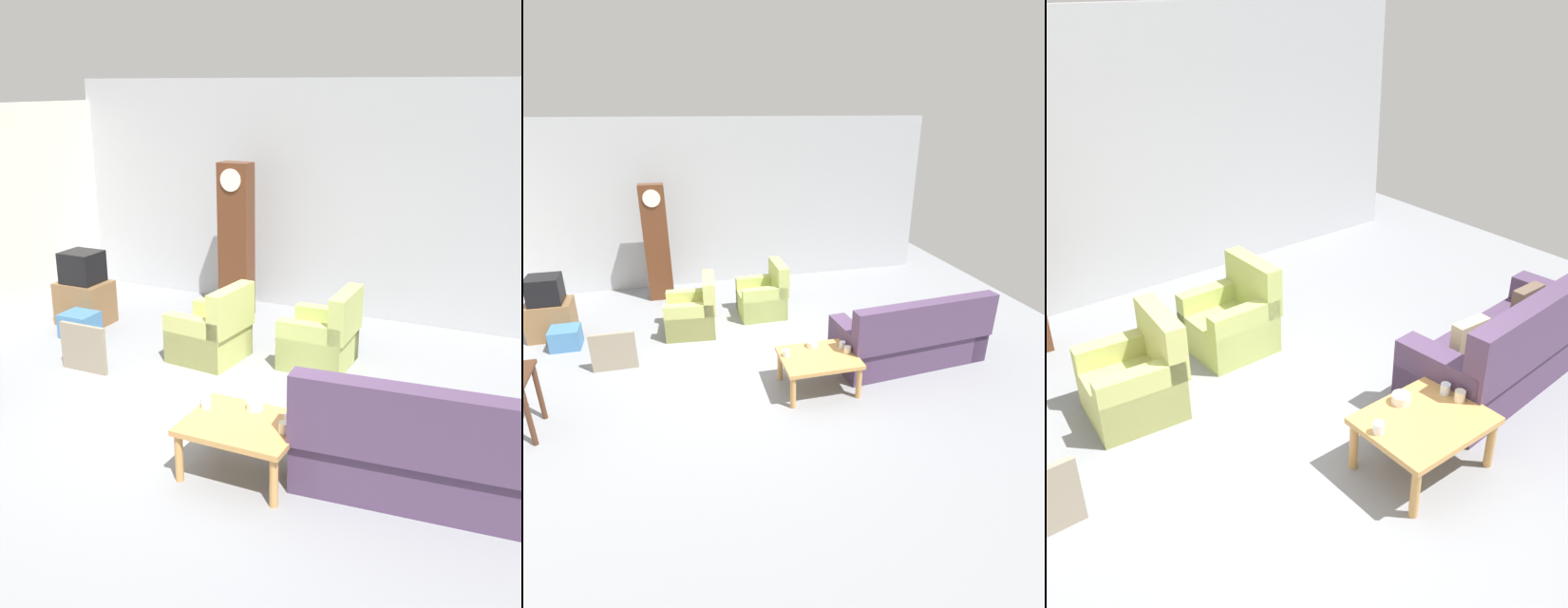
{
  "view_description": "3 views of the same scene",
  "coord_description": "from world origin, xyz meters",
  "views": [
    {
      "loc": [
        2.83,
        -5.15,
        3.11
      ],
      "look_at": [
        0.02,
        0.89,
        0.92
      ],
      "focal_mm": 39.52,
      "sensor_mm": 36.0,
      "label": 1
    },
    {
      "loc": [
        -1.04,
        -5.48,
        3.35
      ],
      "look_at": [
        0.48,
        0.43,
        0.7
      ],
      "focal_mm": 26.82,
      "sensor_mm": 36.0,
      "label": 2
    },
    {
      "loc": [
        -2.44,
        -3.22,
        3.48
      ],
      "look_at": [
        0.53,
        0.57,
        0.93
      ],
      "focal_mm": 37.35,
      "sensor_mm": 36.0,
      "label": 3
    }
  ],
  "objects": [
    {
      "name": "garage_door_wall",
      "position": [
        0.0,
        3.6,
        1.6
      ],
      "size": [
        8.4,
        0.16,
        3.2
      ],
      "primitive_type": "cube",
      "color": "#ADAFB5",
      "rests_on": "ground_plane"
    },
    {
      "name": "coffee_table_wood",
      "position": [
        0.63,
        -0.76,
        0.41
      ],
      "size": [
        0.96,
        0.76,
        0.47
      ],
      "color": "tan",
      "rests_on": "ground_plane"
    },
    {
      "name": "armchair_olive_far",
      "position": [
        0.44,
        1.68,
        0.31
      ],
      "size": [
        0.8,
        0.77,
        0.92
      ],
      "color": "#ACB961",
      "rests_on": "ground_plane"
    },
    {
      "name": "bowl_white_stacked",
      "position": [
        0.62,
        -0.51,
        0.51
      ],
      "size": [
        0.15,
        0.15,
        0.08
      ],
      "primitive_type": "cylinder",
      "color": "white",
      "rests_on": "coffee_table_wood"
    },
    {
      "name": "couch_floral",
      "position": [
        2.1,
        -0.45,
        0.35
      ],
      "size": [
        2.17,
        1.05,
        1.04
      ],
      "color": "#4C3856",
      "rests_on": "ground_plane"
    },
    {
      "name": "ground_plane",
      "position": [
        0.0,
        0.0,
        0.0
      ],
      "size": [
        10.4,
        10.4,
        0.0
      ],
      "primitive_type": "plane",
      "color": "gray"
    },
    {
      "name": "cup_blue_rimmed",
      "position": [
        0.99,
        -0.64,
        0.52
      ],
      "size": [
        0.08,
        0.08,
        0.09
      ],
      "primitive_type": "cylinder",
      "color": "silver",
      "rests_on": "coffee_table_wood"
    },
    {
      "name": "armchair_olive_near",
      "position": [
        -0.8,
        1.29,
        0.31
      ],
      "size": [
        0.86,
        0.83,
        0.92
      ],
      "color": "#B7BC66",
      "rests_on": "ground_plane"
    },
    {
      "name": "cup_cream_tall",
      "position": [
        1.0,
        -0.78,
        0.52
      ],
      "size": [
        0.09,
        0.09,
        0.09
      ],
      "primitive_type": "cylinder",
      "color": "beige",
      "rests_on": "coffee_table_wood"
    },
    {
      "name": "cup_white_porcelain",
      "position": [
        0.23,
        -0.67,
        0.52
      ],
      "size": [
        0.09,
        0.09,
        0.09
      ],
      "primitive_type": "cylinder",
      "color": "white",
      "rests_on": "coffee_table_wood"
    }
  ]
}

